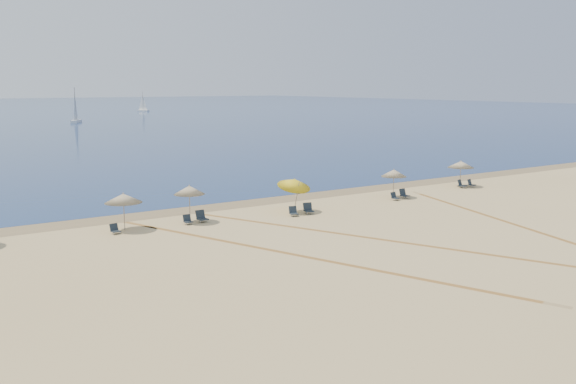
# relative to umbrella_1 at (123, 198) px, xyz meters

# --- Properties ---
(ground) EXTENTS (160.00, 160.00, 0.00)m
(ground) POSITION_rel_umbrella_1_xyz_m (11.50, -20.48, -1.94)
(ground) COLOR tan
(ground) RESTS_ON ground
(wet_sand) EXTENTS (500.00, 500.00, 0.00)m
(wet_sand) POSITION_rel_umbrella_1_xyz_m (11.50, 3.52, -1.94)
(wet_sand) COLOR olive
(wet_sand) RESTS_ON ground
(umbrella_1) EXTENTS (2.23, 2.23, 2.28)m
(umbrella_1) POSITION_rel_umbrella_1_xyz_m (0.00, 0.00, 0.00)
(umbrella_1) COLOR gray
(umbrella_1) RESTS_ON ground
(umbrella_2) EXTENTS (1.98, 1.98, 2.42)m
(umbrella_2) POSITION_rel_umbrella_1_xyz_m (4.21, -0.19, 0.13)
(umbrella_2) COLOR gray
(umbrella_2) RESTS_ON ground
(umbrella_3) EXTENTS (2.29, 2.36, 2.64)m
(umbrella_3) POSITION_rel_umbrella_1_xyz_m (11.53, -1.24, 0.10)
(umbrella_3) COLOR gray
(umbrella_3) RESTS_ON ground
(umbrella_4) EXTENTS (1.98, 1.98, 2.25)m
(umbrella_4) POSITION_rel_umbrella_1_xyz_m (21.17, -0.69, -0.03)
(umbrella_4) COLOR gray
(umbrella_4) RESTS_ON ground
(umbrella_5) EXTENTS (2.25, 2.25, 2.25)m
(umbrella_5) POSITION_rel_umbrella_1_xyz_m (29.66, 0.12, -0.03)
(umbrella_5) COLOR gray
(umbrella_5) RESTS_ON ground
(chair_2) EXTENTS (0.55, 0.62, 0.59)m
(chair_2) POSITION_rel_umbrella_1_xyz_m (-0.81, -0.67, -1.68)
(chair_2) COLOR black
(chair_2) RESTS_ON ground
(chair_3) EXTENTS (0.52, 0.60, 0.60)m
(chair_3) POSITION_rel_umbrella_1_xyz_m (3.82, -0.68, -1.68)
(chair_3) COLOR black
(chair_3) RESTS_ON ground
(chair_4) EXTENTS (0.66, 0.76, 0.74)m
(chair_4) POSITION_rel_umbrella_1_xyz_m (4.85, -0.53, -1.61)
(chair_4) COLOR black
(chair_4) RESTS_ON ground
(chair_5) EXTENTS (0.67, 0.73, 0.64)m
(chair_5) POSITION_rel_umbrella_1_xyz_m (10.79, -2.24, -1.66)
(chair_5) COLOR black
(chair_5) RESTS_ON ground
(chair_6) EXTENTS (0.77, 0.84, 0.73)m
(chair_6) POSITION_rel_umbrella_1_xyz_m (12.05, -2.17, -1.62)
(chair_6) COLOR black
(chair_6) RESTS_ON ground
(chair_7) EXTENTS (0.55, 0.63, 0.61)m
(chair_7) POSITION_rel_umbrella_1_xyz_m (20.42, -1.67, -1.67)
(chair_7) COLOR black
(chair_7) RESTS_ON ground
(chair_8) EXTENTS (0.62, 0.72, 0.71)m
(chair_8) POSITION_rel_umbrella_1_xyz_m (21.65, -1.37, -1.63)
(chair_8) COLOR black
(chair_8) RESTS_ON ground
(chair_9) EXTENTS (0.78, 0.84, 0.70)m
(chair_9) POSITION_rel_umbrella_1_xyz_m (29.12, -0.51, -1.63)
(chair_9) COLOR black
(chair_9) RESTS_ON ground
(chair_10) EXTENTS (0.69, 0.75, 0.65)m
(chair_10) POSITION_rel_umbrella_1_xyz_m (30.20, -0.63, -1.65)
(chair_10) COLOR black
(chair_10) RESTS_ON ground
(sailboat_1) EXTENTS (3.13, 4.36, 6.52)m
(sailboat_1) POSITION_rel_umbrella_1_xyz_m (60.57, 163.16, 0.03)
(sailboat_1) COLOR white
(sailboat_1) RESTS_ON ocean
(sailboat_3) EXTENTS (3.74, 5.46, 8.09)m
(sailboat_3) POSITION_rel_umbrella_1_xyz_m (25.81, 112.23, 0.51)
(sailboat_3) COLOR white
(sailboat_3) RESTS_ON ocean
(tire_tracks) EXTENTS (51.07, 40.85, 0.00)m
(tire_tracks) POSITION_rel_umbrella_1_xyz_m (12.33, -11.00, -1.94)
(tire_tracks) COLOR tan
(tire_tracks) RESTS_ON ground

